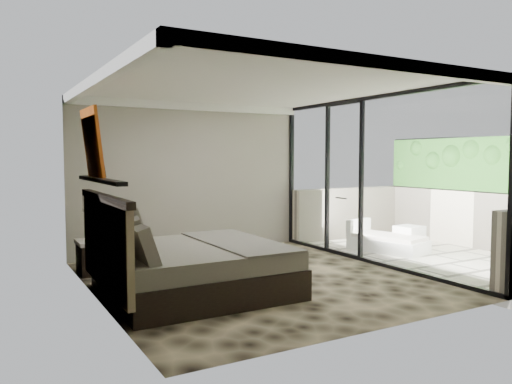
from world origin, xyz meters
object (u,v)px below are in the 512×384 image
ottoman (409,237)px  lounger (386,242)px  table_lamp (95,211)px  bed (187,266)px  nightstand (97,255)px

ottoman → lounger: 0.55m
table_lamp → ottoman: size_ratio=1.54×
table_lamp → bed: bearing=-66.6°
nightstand → table_lamp: bearing=72.7°
table_lamp → ottoman: bearing=-9.2°
ottoman → lounger: lounger is taller
table_lamp → lounger: (5.19, -0.86, -0.79)m
bed → lounger: (4.41, 0.94, -0.20)m
bed → table_lamp: size_ratio=3.32×
bed → table_lamp: bed is taller
nightstand → table_lamp: (-0.00, 0.03, 0.68)m
ottoman → lounger: (-0.55, 0.07, -0.05)m
table_lamp → lounger: 5.32m
nightstand → lounger: size_ratio=0.37×
lounger → nightstand: bearing=156.2°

